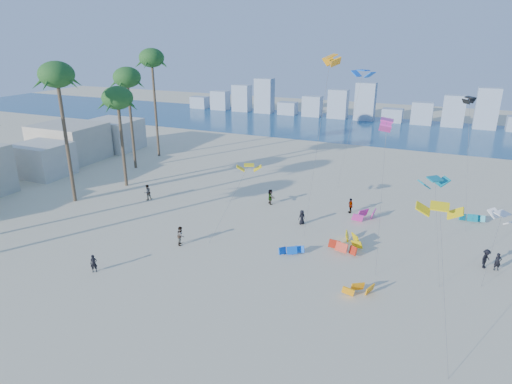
% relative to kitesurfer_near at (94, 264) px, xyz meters
% --- Properties ---
extents(ground, '(220.00, 220.00, 0.00)m').
position_rel_kitesurfer_near_xyz_m(ground, '(6.51, -4.07, -0.77)').
color(ground, beige).
rests_on(ground, ground).
extents(ocean, '(220.00, 220.00, 0.00)m').
position_rel_kitesurfer_near_xyz_m(ocean, '(6.51, 67.93, -0.77)').
color(ocean, navy).
rests_on(ocean, ground).
extents(kitesurfer_near, '(0.67, 0.63, 1.54)m').
position_rel_kitesurfer_near_xyz_m(kitesurfer_near, '(0.00, 0.00, 0.00)').
color(kitesurfer_near, black).
rests_on(kitesurfer_near, ground).
extents(kitesurfer_mid, '(0.95, 1.07, 1.82)m').
position_rel_kitesurfer_near_xyz_m(kitesurfer_mid, '(3.87, 7.21, 0.14)').
color(kitesurfer_mid, gray).
rests_on(kitesurfer_mid, ground).
extents(kitesurfers_far, '(37.84, 8.77, 1.89)m').
position_rel_kitesurfer_near_xyz_m(kitesurfers_far, '(12.42, 17.14, 0.10)').
color(kitesurfers_far, black).
rests_on(kitesurfers_far, ground).
extents(grounded_kites, '(17.78, 19.83, 1.02)m').
position_rel_kitesurfer_near_xyz_m(grounded_kites, '(19.81, 14.73, -0.32)').
color(grounded_kites, blue).
rests_on(grounded_kites, ground).
extents(flying_kites, '(28.63, 35.89, 17.42)m').
position_rel_kitesurfer_near_xyz_m(flying_kites, '(20.79, 17.30, 10.67)').
color(flying_kites, yellow).
rests_on(flying_kites, ground).
extents(palm_row, '(10.35, 44.80, 16.72)m').
position_rel_kitesurfer_near_xyz_m(palm_row, '(-15.51, 12.10, 11.86)').
color(palm_row, brown).
rests_on(palm_row, ground).
extents(beachfront_buildings, '(11.50, 43.00, 6.00)m').
position_rel_kitesurfer_near_xyz_m(beachfront_buildings, '(-27.18, 16.74, 1.90)').
color(beachfront_buildings, beige).
rests_on(beachfront_buildings, ground).
extents(distant_skyline, '(85.00, 3.00, 8.40)m').
position_rel_kitesurfer_near_xyz_m(distant_skyline, '(5.32, 77.93, 2.32)').
color(distant_skyline, '#9EADBF').
rests_on(distant_skyline, ground).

